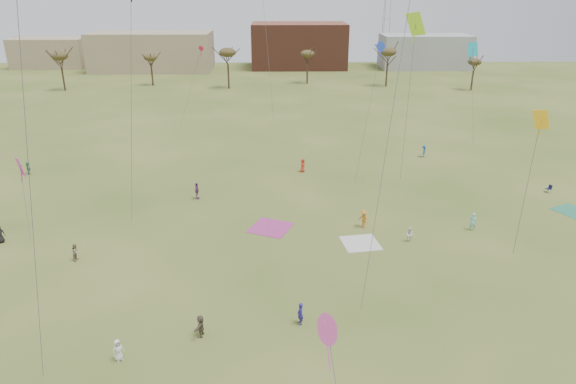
{
  "coord_description": "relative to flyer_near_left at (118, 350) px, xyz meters",
  "views": [
    {
      "loc": [
        -0.71,
        -27.51,
        21.56
      ],
      "look_at": [
        0.0,
        12.0,
        5.5
      ],
      "focal_mm": 31.74,
      "sensor_mm": 36.0,
      "label": 1
    }
  ],
  "objects": [
    {
      "name": "kites_aloft",
      "position": [
        6.8,
        34.58,
        19.21
      ],
      "size": [
        60.19,
        72.82,
        26.52
      ],
      "color": "red",
      "rests_on": "ground"
    },
    {
      "name": "spectator_mid_e",
      "position": [
        21.76,
        15.32,
        -0.03
      ],
      "size": [
        0.83,
        0.74,
        1.42
      ],
      "primitive_type": "imported",
      "rotation": [
        0.0,
        0.0,
        5.95
      ],
      "color": "white",
      "rests_on": "ground"
    },
    {
      "name": "spectator_fore_b",
      "position": [
        -7.18,
        12.55,
        0.04
      ],
      "size": [
        0.65,
        0.8,
        1.55
      ],
      "primitive_type": "imported",
      "rotation": [
        0.0,
        0.0,
        1.48
      ],
      "color": "#8F785B",
      "rests_on": "ground"
    },
    {
      "name": "flyer_far_b",
      "position": [
        12.9,
        34.18,
        0.12
      ],
      "size": [
        0.89,
        1.0,
        1.72
      ],
      "primitive_type": "imported",
      "rotation": [
        0.0,
        0.0,
        1.06
      ],
      "color": "red",
      "rests_on": "ground"
    },
    {
      "name": "building_tan",
      "position": [
        -24.28,
        116.99,
        4.26
      ],
      "size": [
        32.0,
        14.0,
        10.0
      ],
      "primitive_type": "cube",
      "color": "#937F60",
      "rests_on": "ground"
    },
    {
      "name": "flyer_far_c",
      "position": [
        29.55,
        39.88,
        0.06
      ],
      "size": [
        0.95,
        1.19,
        1.61
      ],
      "primitive_type": "imported",
      "rotation": [
        0.0,
        0.0,
        4.32
      ],
      "color": "navy",
      "rests_on": "ground"
    },
    {
      "name": "flyer_near_right",
      "position": [
        11.37,
        3.42,
        0.08
      ],
      "size": [
        0.55,
        0.69,
        1.65
      ],
      "primitive_type": "imported",
      "rotation": [
        0.0,
        0.0,
        5.0
      ],
      "color": "navy",
      "rests_on": "ground"
    },
    {
      "name": "building_brick",
      "position": [
        15.72,
        121.99,
        5.26
      ],
      "size": [
        26.0,
        16.0,
        12.0
      ],
      "primitive_type": "cube",
      "color": "brown",
      "rests_on": "ground"
    },
    {
      "name": "building_tan_west",
      "position": [
        -54.28,
        123.99,
        3.26
      ],
      "size": [
        20.0,
        12.0,
        8.0
      ],
      "primitive_type": "cube",
      "color": "#937F60",
      "rests_on": "ground"
    },
    {
      "name": "blanket_olive",
      "position": [
        40.13,
        21.75,
        -0.74
      ],
      "size": [
        4.11,
        4.11,
        0.03
      ],
      "primitive_type": "cube",
      "rotation": [
        0.0,
        0.0,
        2.04
      ],
      "color": "#2C7B5A",
      "rests_on": "ground"
    },
    {
      "name": "flyer_near_left",
      "position": [
        0.0,
        0.0,
        0.0
      ],
      "size": [
        0.85,
        0.83,
        1.48
      ],
      "primitive_type": "imported",
      "rotation": [
        0.0,
        0.0,
        0.7
      ],
      "color": "silver",
      "rests_on": "ground"
    },
    {
      "name": "flyer_mid_c",
      "position": [
        28.26,
        17.6,
        0.14
      ],
      "size": [
        0.76,
        0.64,
        1.76
      ],
      "primitive_type": "imported",
      "rotation": [
        0.0,
        0.0,
        2.75
      ],
      "color": "#82D3DA",
      "rests_on": "ground"
    },
    {
      "name": "spectator_mid_d",
      "position": [
        1.06,
        25.74,
        0.19
      ],
      "size": [
        0.56,
        1.13,
        1.87
      ],
      "primitive_type": "imported",
      "rotation": [
        0.0,
        0.0,
        1.67
      ],
      "color": "#743682",
      "rests_on": "ground"
    },
    {
      "name": "tree_line",
      "position": [
        7.88,
        81.11,
        6.35
      ],
      "size": [
        117.44,
        49.32,
        8.91
      ],
      "color": "#3A2B1E",
      "rests_on": "ground"
    },
    {
      "name": "building_grey",
      "position": [
        50.72,
        119.99,
        3.76
      ],
      "size": [
        24.0,
        12.0,
        9.0
      ],
      "primitive_type": "cube",
      "color": "gray",
      "rests_on": "ground"
    },
    {
      "name": "flyer_mid_a",
      "position": [
        -15.2,
        15.85,
        0.12
      ],
      "size": [
        1.0,
        0.97,
        1.72
      ],
      "primitive_type": "imported",
      "rotation": [
        0.0,
        0.0,
        0.71
      ],
      "color": "black",
      "rests_on": "ground"
    },
    {
      "name": "spectator_fore_c",
      "position": [
        4.75,
        2.26,
        0.05
      ],
      "size": [
        0.71,
        1.52,
        1.58
      ],
      "primitive_type": "imported",
      "rotation": [
        0.0,
        0.0,
        4.54
      ],
      "color": "brown",
      "rests_on": "ground"
    },
    {
      "name": "ground",
      "position": [
        10.72,
        1.99,
        -0.74
      ],
      "size": [
        260.0,
        260.0,
        0.0
      ],
      "primitive_type": "plane",
      "color": "#40561A",
      "rests_on": "ground"
    },
    {
      "name": "blanket_cream",
      "position": [
        17.29,
        15.11,
        -0.74
      ],
      "size": [
        3.66,
        3.66,
        0.03
      ],
      "primitive_type": "cube",
      "rotation": [
        0.0,
        0.0,
        0.16
      ],
      "color": "silver",
      "rests_on": "ground"
    },
    {
      "name": "blanket_plum",
      "position": [
        9.13,
        18.42,
        -0.74
      ],
      "size": [
        4.78,
        4.78,
        0.03
      ],
      "primitive_type": "cube",
      "rotation": [
        0.0,
        0.0,
        1.16
      ],
      "color": "#AA347B",
      "rests_on": "ground"
    },
    {
      "name": "flyer_far_a",
      "position": [
        -20.86,
        34.01,
        0.02
      ],
      "size": [
        1.14,
        1.43,
        1.52
      ],
      "primitive_type": "imported",
      "rotation": [
        0.0,
        0.0,
        2.14
      ],
      "color": "#26743E",
      "rests_on": "ground"
    },
    {
      "name": "camp_chair_right",
      "position": [
        40.2,
        26.9,
        -0.48
      ],
      "size": [
        0.65,
        0.62,
        0.87
      ],
      "rotation": [
        0.0,
        0.0,
        4.96
      ],
      "color": "#131434",
      "rests_on": "ground"
    },
    {
      "name": "flyer_mid_b",
      "position": [
        18.01,
        18.36,
        0.17
      ],
      "size": [
        1.24,
        1.34,
        1.81
      ],
      "primitive_type": "imported",
      "rotation": [
        0.0,
        0.0,
        5.35
      ],
      "color": "#BD7723",
      "rests_on": "ground"
    }
  ]
}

